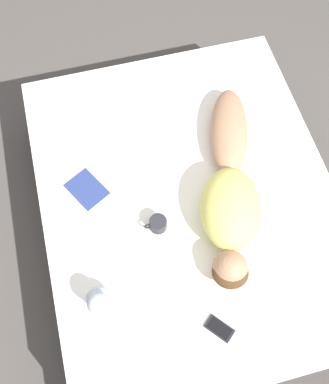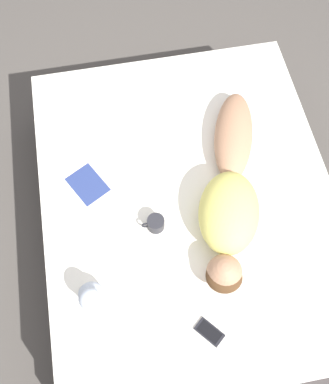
{
  "view_description": "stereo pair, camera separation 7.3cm",
  "coord_description": "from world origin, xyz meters",
  "px_view_note": "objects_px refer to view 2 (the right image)",
  "views": [
    {
      "loc": [
        0.4,
        1.0,
        2.86
      ],
      "look_at": [
        0.13,
        -0.04,
        0.6
      ],
      "focal_mm": 42.0,
      "sensor_mm": 36.0,
      "label": 1
    },
    {
      "loc": [
        0.33,
        1.01,
        2.86
      ],
      "look_at": [
        0.13,
        -0.04,
        0.6
      ],
      "focal_mm": 42.0,
      "sensor_mm": 36.0,
      "label": 2
    }
  ],
  "objects_px": {
    "person": "(230,195)",
    "open_magazine": "(105,173)",
    "cell_phone": "(209,332)",
    "coffee_mug": "(155,223)"
  },
  "relations": [
    {
      "from": "coffee_mug",
      "to": "open_magazine",
      "type": "bearing_deg",
      "value": -58.68
    },
    {
      "from": "person",
      "to": "open_magazine",
      "type": "xyz_separation_m",
      "value": [
        0.65,
        -0.31,
        -0.1
      ]
    },
    {
      "from": "open_magazine",
      "to": "coffee_mug",
      "type": "bearing_deg",
      "value": 92.35
    },
    {
      "from": "cell_phone",
      "to": "person",
      "type": "bearing_deg",
      "value": -151.47
    },
    {
      "from": "person",
      "to": "coffee_mug",
      "type": "relative_size",
      "value": 9.81
    },
    {
      "from": "coffee_mug",
      "to": "cell_phone",
      "type": "bearing_deg",
      "value": 105.16
    },
    {
      "from": "open_magazine",
      "to": "cell_phone",
      "type": "bearing_deg",
      "value": 82.89
    },
    {
      "from": "open_magazine",
      "to": "cell_phone",
      "type": "relative_size",
      "value": 3.83
    },
    {
      "from": "person",
      "to": "cell_phone",
      "type": "xyz_separation_m",
      "value": [
        0.26,
        0.67,
        -0.1
      ]
    },
    {
      "from": "coffee_mug",
      "to": "cell_phone",
      "type": "height_order",
      "value": "coffee_mug"
    }
  ]
}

